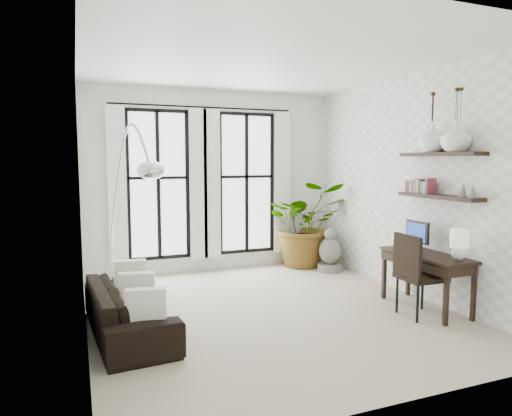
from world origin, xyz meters
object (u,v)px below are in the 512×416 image
plant (305,224)px  desk (429,258)px  buddha (330,253)px  sofa (128,309)px  desk_chair (415,270)px  arc_lamp (129,171)px

plant → desk: plant is taller
buddha → sofa: bearing=-154.8°
plant → desk_chair: plant is taller
desk_chair → buddha: bearing=86.4°
plant → arc_lamp: arc_lamp is taller
desk → arc_lamp: size_ratio=0.53×
sofa → desk_chair: bearing=-106.5°
sofa → desk: (3.75, -0.62, 0.42)m
plant → buddha: bearing=-69.5°
arc_lamp → plant: bearing=28.3°
arc_lamp → buddha: (3.56, 1.25, -1.52)m
plant → desk_chair: 3.03m
sofa → desk_chair: desk_chair is taller
plant → desk: size_ratio=1.25×
sofa → desk: size_ratio=1.53×
arc_lamp → buddha: arc_lamp is taller
desk_chair → buddha: desk_chair is taller
desk → buddha: bearing=92.0°
plant → buddha: 0.75m
sofa → desk_chair: size_ratio=1.84×
desk → buddha: size_ratio=1.64×
desk_chair → arc_lamp: size_ratio=0.44×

